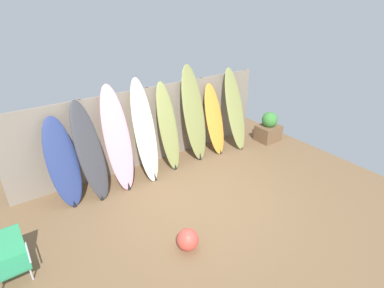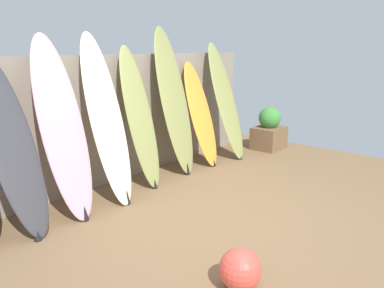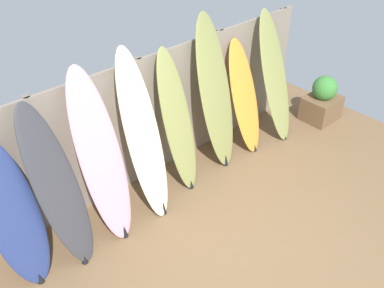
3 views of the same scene
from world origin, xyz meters
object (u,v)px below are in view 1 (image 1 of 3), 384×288
(surfboard_charcoal_1, at_px, (90,151))
(surfboard_olive_4, at_px, (168,127))
(surfboard_navy_0, at_px, (63,163))
(surfboard_cream_3, at_px, (145,132))
(surfboard_olive_7, at_px, (235,110))
(surfboard_pink_2, at_px, (117,139))
(surfboard_orange_6, at_px, (214,120))
(beach_ball, at_px, (188,239))
(beach_chair, at_px, (8,256))
(surfboard_olive_5, at_px, (194,114))
(planter_box, at_px, (269,128))

(surfboard_charcoal_1, height_order, surfboard_olive_4, surfboard_olive_4)
(surfboard_navy_0, xyz_separation_m, surfboard_charcoal_1, (0.50, -0.06, 0.11))
(surfboard_charcoal_1, bearing_deg, surfboard_cream_3, 0.70)
(surfboard_olive_7, bearing_deg, surfboard_pink_2, 179.89)
(surfboard_navy_0, height_order, surfboard_charcoal_1, surfboard_charcoal_1)
(surfboard_cream_3, xyz_separation_m, surfboard_olive_4, (0.60, 0.06, -0.07))
(surfboard_orange_6, xyz_separation_m, surfboard_olive_7, (0.60, -0.07, 0.15))
(surfboard_orange_6, relative_size, beach_ball, 4.86)
(surfboard_olive_4, bearing_deg, beach_ball, -114.87)
(surfboard_orange_6, relative_size, surfboard_olive_7, 0.85)
(beach_chair, bearing_deg, surfboard_pink_2, 28.17)
(surfboard_olive_7, xyz_separation_m, beach_chair, (-5.35, -1.25, -0.66))
(surfboard_navy_0, bearing_deg, beach_chair, -131.51)
(surfboard_olive_4, xyz_separation_m, surfboard_olive_5, (0.73, 0.03, 0.13))
(surfboard_pink_2, height_order, surfboard_olive_5, surfboard_olive_5)
(surfboard_navy_0, relative_size, beach_ball, 4.80)
(surfboard_navy_0, xyz_separation_m, planter_box, (5.17, -0.39, -0.47))
(surfboard_navy_0, xyz_separation_m, surfboard_olive_4, (2.28, 0.02, 0.13))
(surfboard_olive_5, xyz_separation_m, surfboard_olive_7, (1.20, -0.10, -0.11))
(surfboard_olive_7, distance_m, beach_ball, 3.90)
(surfboard_cream_3, bearing_deg, surfboard_olive_7, -0.16)
(planter_box, distance_m, beach_ball, 4.46)
(planter_box, bearing_deg, surfboard_pink_2, 175.19)
(surfboard_orange_6, distance_m, beach_chair, 4.95)
(surfboard_navy_0, bearing_deg, surfboard_orange_6, 0.40)
(surfboard_cream_3, distance_m, surfboard_orange_6, 1.93)
(beach_chair, bearing_deg, surfboard_orange_6, 14.24)
(surfboard_cream_3, bearing_deg, beach_ball, -102.24)
(surfboard_olive_4, bearing_deg, surfboard_olive_5, 2.59)
(surfboard_cream_3, bearing_deg, surfboard_orange_6, 1.97)
(surfboard_olive_4, height_order, planter_box, surfboard_olive_4)
(surfboard_olive_7, xyz_separation_m, beach_ball, (-3.03, -2.31, -0.81))
(surfboard_charcoal_1, height_order, beach_ball, surfboard_charcoal_1)
(surfboard_pink_2, bearing_deg, surfboard_olive_4, 3.00)
(surfboard_navy_0, height_order, surfboard_orange_6, surfboard_orange_6)
(surfboard_navy_0, xyz_separation_m, beach_ball, (1.17, -2.36, -0.65))
(surfboard_orange_6, height_order, planter_box, surfboard_orange_6)
(surfboard_navy_0, relative_size, surfboard_orange_6, 0.99)
(surfboard_pink_2, bearing_deg, beach_chair, -150.49)
(beach_ball, bearing_deg, surfboard_orange_6, 44.52)
(surfboard_navy_0, relative_size, surfboard_cream_3, 0.79)
(surfboard_orange_6, bearing_deg, surfboard_navy_0, -179.60)
(surfboard_navy_0, distance_m, surfboard_charcoal_1, 0.51)
(surfboard_olive_5, bearing_deg, beach_chair, -161.96)
(surfboard_charcoal_1, bearing_deg, beach_chair, -142.95)
(surfboard_pink_2, height_order, surfboard_cream_3, surfboard_cream_3)
(surfboard_pink_2, bearing_deg, beach_ball, -87.51)
(surfboard_pink_2, xyz_separation_m, planter_box, (4.10, -0.34, -0.67))
(surfboard_navy_0, distance_m, surfboard_pink_2, 1.09)
(surfboard_charcoal_1, relative_size, surfboard_pink_2, 0.91)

